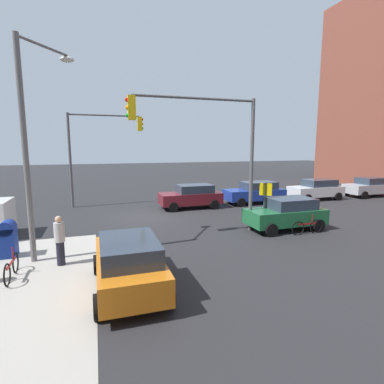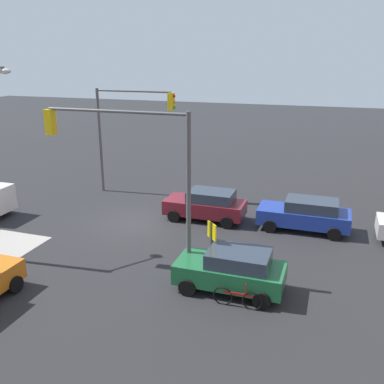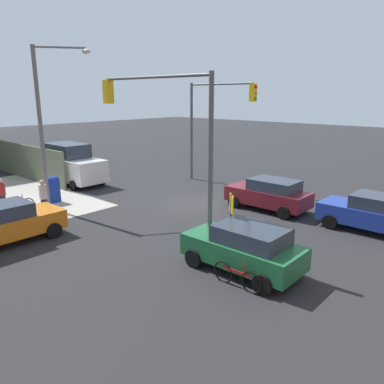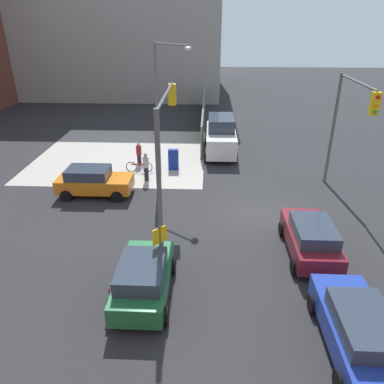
% 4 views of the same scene
% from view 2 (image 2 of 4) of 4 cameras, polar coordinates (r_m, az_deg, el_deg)
% --- Properties ---
extents(ground_plane, '(120.00, 120.00, 0.00)m').
position_cam_2_polar(ground_plane, '(22.64, -7.51, -4.12)').
color(ground_plane, '#28282B').
extents(traffic_signal_nw_corner, '(6.16, 0.36, 6.50)m').
position_cam_2_polar(traffic_signal_nw_corner, '(16.49, -8.33, 4.61)').
color(traffic_signal_nw_corner, '#59595B').
rests_on(traffic_signal_nw_corner, ground).
extents(traffic_signal_se_corner, '(5.18, 0.36, 6.50)m').
position_cam_2_polar(traffic_signal_se_corner, '(26.47, -8.62, 9.36)').
color(traffic_signal_se_corner, '#59595B').
rests_on(traffic_signal_se_corner, ground).
extents(warning_sign_two_way, '(0.48, 0.48, 2.40)m').
position_cam_2_polar(warning_sign_two_way, '(16.37, 2.64, -6.53)').
color(warning_sign_two_way, '#4C4C4C').
rests_on(warning_sign_two_way, ground).
extents(hatchback_blue, '(4.47, 2.02, 1.62)m').
position_cam_2_polar(hatchback_blue, '(22.03, 14.89, -2.86)').
color(hatchback_blue, '#1E389E').
rests_on(hatchback_blue, ground).
extents(hatchback_green, '(3.99, 2.02, 1.62)m').
position_cam_2_polar(hatchback_green, '(16.06, 5.36, -10.26)').
color(hatchback_green, '#1E6638').
rests_on(hatchback_green, ground).
extents(coupe_maroon, '(4.22, 2.02, 1.62)m').
position_cam_2_polar(coupe_maroon, '(22.66, 1.94, -1.68)').
color(coupe_maroon, maroon).
rests_on(coupe_maroon, ground).
extents(bicycle_at_crosswalk, '(1.75, 0.05, 0.97)m').
position_cam_2_polar(bicycle_at_crosswalk, '(15.32, 6.07, -13.90)').
color(bicycle_at_crosswalk, black).
rests_on(bicycle_at_crosswalk, ground).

